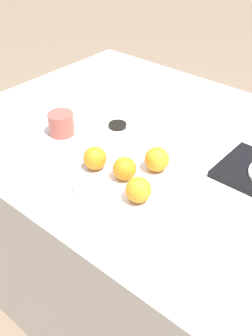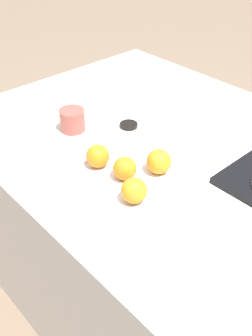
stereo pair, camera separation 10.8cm
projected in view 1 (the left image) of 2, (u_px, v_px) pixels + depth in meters
name	position (u px, v px, depth m)	size (l,w,h in m)	color
ground_plane	(166.00, 293.00, 1.70)	(12.00, 12.00, 0.00)	#7A6651
table	(172.00, 232.00, 1.47)	(1.56, 1.03, 0.75)	silver
fruit_platter	(126.00, 180.00, 1.11)	(0.30, 0.30, 0.02)	silver
orange_0	(125.00, 169.00, 1.09)	(0.07, 0.07, 0.07)	orange
orange_1	(138.00, 190.00, 1.01)	(0.07, 0.07, 0.07)	orange
orange_2	(157.00, 159.00, 1.12)	(0.07, 0.07, 0.07)	orange
orange_3	(95.00, 158.00, 1.13)	(0.07, 0.07, 0.07)	orange
cup_1	(61.00, 124.00, 1.30)	(0.09, 0.09, 0.08)	#9E4C42
soy_dish	(118.00, 125.00, 1.35)	(0.06, 0.06, 0.01)	black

